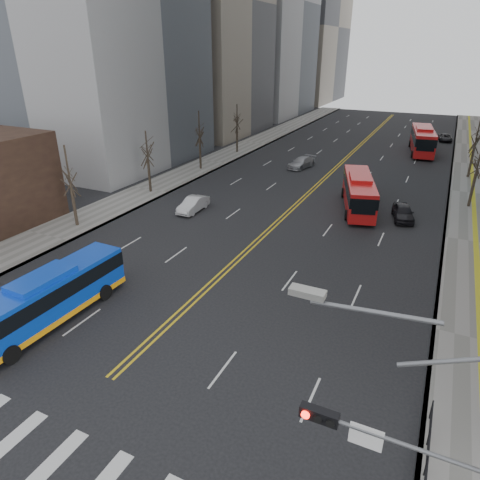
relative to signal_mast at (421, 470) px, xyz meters
The scene contains 14 objects.
ground 14.73m from the signal_mast, behind, with size 220.00×220.00×0.00m, color black.
sidewalk_left 52.80m from the signal_mast, 125.14° to the left, with size 5.00×130.00×0.15m, color slate.
crosswalk 14.73m from the signal_mast, behind, with size 26.70×4.00×0.01m.
centerline 54.98m from the signal_mast, 104.56° to the left, with size 0.55×100.00×0.01m.
signal_mast is the anchor object (origin of this frame).
pedestrian_railing 5.71m from the signal_mast, 82.40° to the left, with size 0.06×6.06×1.02m.
street_trees 38.71m from the signal_mast, 122.76° to the left, with size 35.20×47.20×7.60m.
blue_bus 21.02m from the signal_mast, 165.54° to the left, with size 2.64×10.71×3.14m.
red_bus_near 33.82m from the signal_mast, 103.57° to the left, with size 5.35×11.02×3.42m.
red_bus_far 62.47m from the signal_mast, 93.95° to the left, with size 4.54×12.57×3.87m.
car_white 33.77m from the signal_mast, 131.83° to the left, with size 1.48×4.25×1.40m, color silver.
car_dark_mid 32.03m from the signal_mast, 96.20° to the left, with size 1.72×4.29×1.46m, color black.
car_silver 49.24m from the signal_mast, 111.54° to the left, with size 1.97×4.85×1.41m, color #A9A9AF.
car_dark_far 73.59m from the signal_mast, 90.99° to the left, with size 2.00×4.33×1.20m, color black.
Camera 1 is at (12.84, -6.91, 14.83)m, focal length 32.00 mm.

